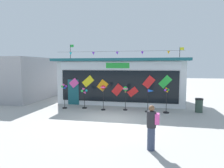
{
  "coord_description": "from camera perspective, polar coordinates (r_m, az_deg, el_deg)",
  "views": [
    {
      "loc": [
        2.3,
        -10.83,
        3.12
      ],
      "look_at": [
        -0.52,
        3.11,
        1.78
      ],
      "focal_mm": 31.82,
      "sensor_mm": 36.0,
      "label": 1
    }
  ],
  "objects": [
    {
      "name": "person_near_camera",
      "position": [
        7.56,
        11.37,
        -11.89
      ],
      "size": [
        0.45,
        0.34,
        1.68
      ],
      "rotation": [
        0.0,
        0.0,
        4.72
      ],
      "color": "#333D56",
      "rests_on": "ground_plane"
    },
    {
      "name": "kite_shop_building",
      "position": [
        17.09,
        2.84,
        1.11
      ],
      "size": [
        10.29,
        5.09,
        4.97
      ],
      "color": "silver",
      "rests_on": "ground_plane"
    },
    {
      "name": "wind_spinner_far_right",
      "position": [
        13.42,
        15.38,
        -4.19
      ],
      "size": [
        0.39,
        0.39,
        1.71
      ],
      "color": "black",
      "rests_on": "ground_plane"
    },
    {
      "name": "wind_spinner_center_left",
      "position": [
        13.78,
        -2.52,
        -1.97
      ],
      "size": [
        0.3,
        0.3,
        1.75
      ],
      "color": "black",
      "rests_on": "ground_plane"
    },
    {
      "name": "ground_plane",
      "position": [
        11.5,
        -0.55,
        -10.35
      ],
      "size": [
        80.0,
        80.0,
        0.0
      ],
      "primitive_type": "plane",
      "color": "#ADAAA5"
    },
    {
      "name": "wind_spinner_center_right",
      "position": [
        13.76,
        3.88,
        -2.2
      ],
      "size": [
        0.32,
        0.32,
        1.67
      ],
      "color": "black",
      "rests_on": "ground_plane"
    },
    {
      "name": "wind_spinner_far_left",
      "position": [
        14.73,
        -13.55,
        -2.41
      ],
      "size": [
        0.39,
        0.34,
        1.8
      ],
      "color": "black",
      "rests_on": "ground_plane"
    },
    {
      "name": "neighbour_building",
      "position": [
        21.76,
        -24.97,
        1.69
      ],
      "size": [
        6.53,
        8.47,
        3.81
      ],
      "primitive_type": "cube",
      "color": "#99999E",
      "rests_on": "ground_plane"
    },
    {
      "name": "trash_bin",
      "position": [
        14.45,
        23.71,
        -5.62
      ],
      "size": [
        0.52,
        0.52,
        0.93
      ],
      "color": "#2D4238",
      "rests_on": "ground_plane"
    },
    {
      "name": "wind_spinner_right",
      "position": [
        13.46,
        10.84,
        -3.66
      ],
      "size": [
        0.6,
        0.34,
        1.53
      ],
      "color": "black",
      "rests_on": "ground_plane"
    },
    {
      "name": "wind_spinner_left",
      "position": [
        14.48,
        -7.98,
        -3.06
      ],
      "size": [
        0.44,
        0.36,
        1.52
      ],
      "color": "black",
      "rests_on": "ground_plane"
    }
  ]
}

